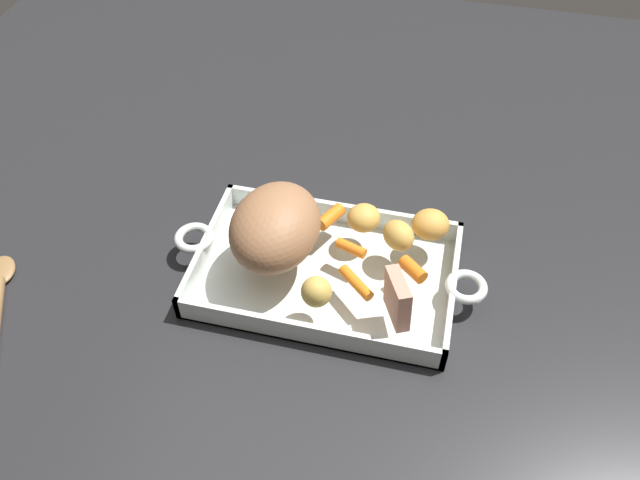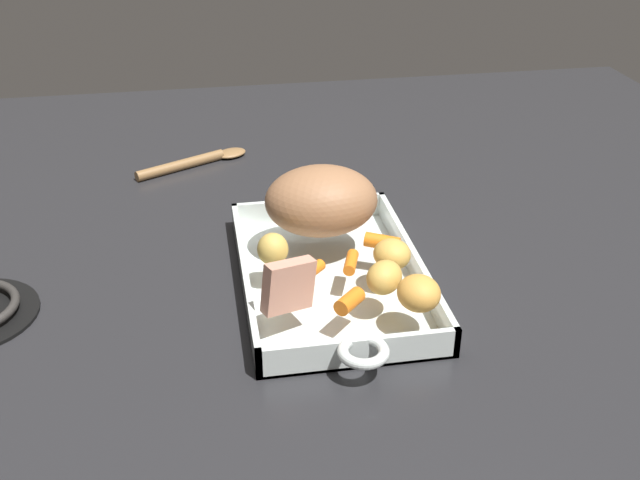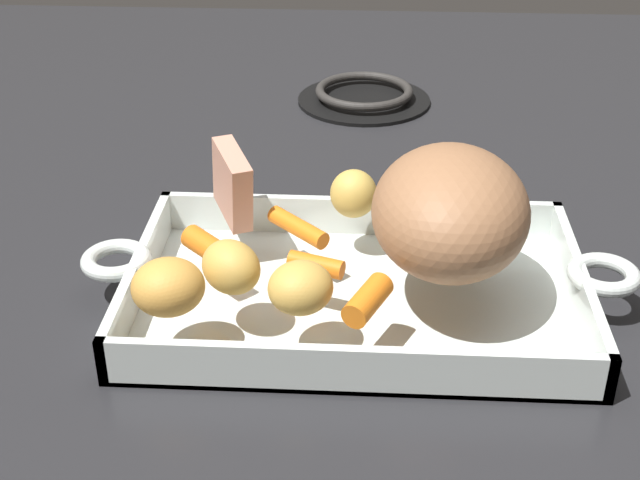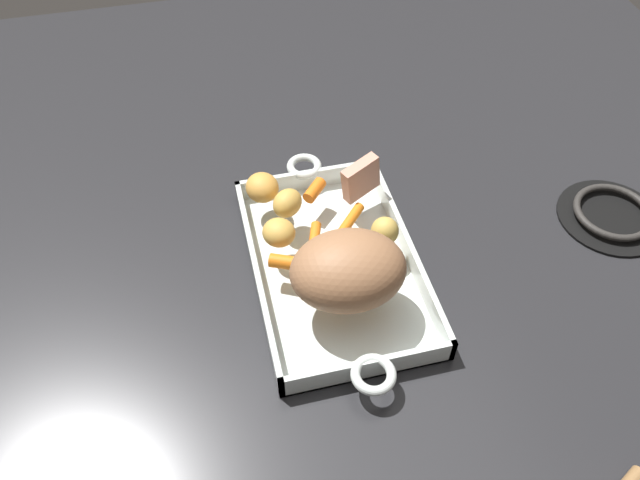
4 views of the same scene
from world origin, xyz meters
name	(u,v)px [view 2 (image 2 of 4)]	position (x,y,z in m)	size (l,w,h in m)	color
ground_plane	(330,283)	(0.00, 0.00, 0.00)	(1.78, 1.78, 0.00)	#232326
roasting_dish	(330,276)	(0.00, 0.00, 0.01)	(0.46, 0.24, 0.04)	silver
pork_roast	(323,200)	(0.07, 0.00, 0.09)	(0.16, 0.12, 0.10)	#996845
roast_slice_outer	(288,286)	(-0.11, 0.07, 0.07)	(0.02, 0.06, 0.06)	tan
baby_carrot_northwest	(351,262)	(-0.03, -0.02, 0.05)	(0.02, 0.02, 0.04)	orange
baby_carrot_center_right	(350,301)	(-0.12, 0.00, 0.05)	(0.02, 0.02, 0.04)	orange
baby_carrot_southwest	(307,274)	(-0.05, 0.04, 0.05)	(0.02, 0.02, 0.06)	orange
baby_carrot_long	(382,242)	(0.01, -0.07, 0.05)	(0.02, 0.02, 0.05)	orange
potato_whole	(419,293)	(-0.14, -0.08, 0.06)	(0.05, 0.05, 0.04)	gold
potato_near_roast	(392,254)	(-0.04, -0.07, 0.06)	(0.05, 0.05, 0.04)	gold
potato_corner	(273,249)	(-0.01, 0.08, 0.06)	(0.04, 0.04, 0.04)	gold
potato_golden_large	(384,277)	(-0.09, -0.05, 0.06)	(0.05, 0.04, 0.04)	gold
serving_spoon	(198,161)	(0.43, 0.16, 0.01)	(0.13, 0.21, 0.02)	olive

